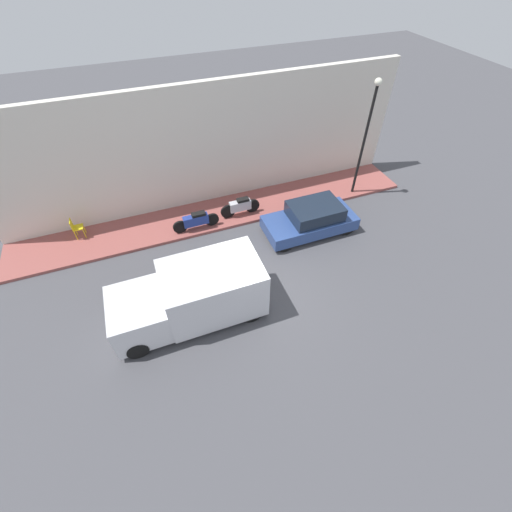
% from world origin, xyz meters
% --- Properties ---
extents(ground_plane, '(60.00, 60.00, 0.00)m').
position_xyz_m(ground_plane, '(0.00, 0.00, 0.00)').
color(ground_plane, '#47474C').
extents(sidewalk, '(2.25, 18.10, 0.13)m').
position_xyz_m(sidewalk, '(5.05, 0.00, 0.07)').
color(sidewalk, '#934C47').
rests_on(sidewalk, ground_plane).
extents(building_facade, '(0.30, 18.10, 5.42)m').
position_xyz_m(building_facade, '(6.33, 0.00, 2.71)').
color(building_facade, silver).
rests_on(building_facade, ground_plane).
extents(parked_car, '(1.76, 3.91, 1.33)m').
position_xyz_m(parked_car, '(2.57, -3.39, 0.64)').
color(parked_car, '#2D4784').
rests_on(parked_car, ground_plane).
extents(delivery_van, '(2.09, 4.96, 2.04)m').
position_xyz_m(delivery_van, '(0.02, 2.39, 1.03)').
color(delivery_van, silver).
rests_on(delivery_van, ground_plane).
extents(motorcycle_blue, '(0.30, 2.01, 0.81)m').
position_xyz_m(motorcycle_blue, '(4.30, 1.22, 0.57)').
color(motorcycle_blue, navy).
rests_on(motorcycle_blue, sidewalk).
extents(scooter_silver, '(0.30, 1.83, 0.84)m').
position_xyz_m(scooter_silver, '(4.56, -0.88, 0.59)').
color(scooter_silver, '#B7B7BF').
rests_on(scooter_silver, sidewalk).
extents(streetlamp, '(0.30, 0.30, 5.25)m').
position_xyz_m(streetlamp, '(4.31, -6.63, 3.36)').
color(streetlamp, black).
rests_on(streetlamp, sidewalk).
extents(cafe_chair, '(0.40, 0.40, 0.91)m').
position_xyz_m(cafe_chair, '(5.56, 6.03, 0.66)').
color(cafe_chair, yellow).
rests_on(cafe_chair, sidewalk).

